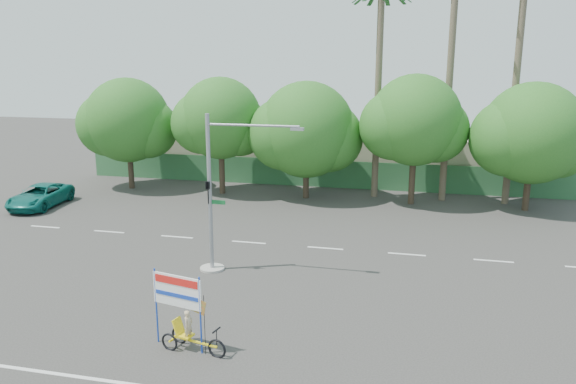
# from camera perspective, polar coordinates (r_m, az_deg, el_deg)

# --- Properties ---
(ground) EXTENTS (120.00, 120.00, 0.00)m
(ground) POSITION_cam_1_polar(r_m,az_deg,el_deg) (21.52, -5.16, -12.15)
(ground) COLOR #33302D
(ground) RESTS_ON ground
(fence) EXTENTS (38.00, 0.08, 2.00)m
(fence) POSITION_cam_1_polar(r_m,az_deg,el_deg) (41.21, 4.16, 1.84)
(fence) COLOR #336B3D
(fence) RESTS_ON ground
(building_left) EXTENTS (12.00, 8.00, 4.00)m
(building_left) POSITION_cam_1_polar(r_m,az_deg,el_deg) (47.82, -6.90, 4.61)
(building_left) COLOR #B5AD90
(building_left) RESTS_ON ground
(building_right) EXTENTS (14.00, 8.00, 3.60)m
(building_right) POSITION_cam_1_polar(r_m,az_deg,el_deg) (45.05, 15.22, 3.44)
(building_right) COLOR #B5AD90
(building_right) RESTS_ON ground
(tree_far_left) EXTENTS (7.14, 6.00, 7.96)m
(tree_far_left) POSITION_cam_1_polar(r_m,az_deg,el_deg) (41.90, -16.03, 6.76)
(tree_far_left) COLOR #473828
(tree_far_left) RESTS_ON ground
(tree_left) EXTENTS (6.66, 5.60, 8.07)m
(tree_left) POSITION_cam_1_polar(r_m,az_deg,el_deg) (38.96, -6.93, 7.15)
(tree_left) COLOR #473828
(tree_left) RESTS_ON ground
(tree_center) EXTENTS (7.62, 6.40, 7.85)m
(tree_center) POSITION_cam_1_polar(r_m,az_deg,el_deg) (37.42, 1.80, 6.07)
(tree_center) COLOR #473828
(tree_center) RESTS_ON ground
(tree_right) EXTENTS (6.90, 5.80, 8.36)m
(tree_right) POSITION_cam_1_polar(r_m,az_deg,el_deg) (36.61, 12.70, 6.80)
(tree_right) COLOR #473828
(tree_right) RESTS_ON ground
(tree_far_right) EXTENTS (7.38, 6.20, 7.94)m
(tree_far_right) POSITION_cam_1_polar(r_m,az_deg,el_deg) (37.29, 23.50, 5.21)
(tree_far_right) COLOR #473828
(tree_far_right) RESTS_ON ground
(palm_tall) EXTENTS (3.73, 3.79, 17.45)m
(palm_tall) POSITION_cam_1_polar(r_m,az_deg,el_deg) (37.94, 16.34, 14.73)
(palm_tall) COLOR #70604C
(palm_tall) RESTS_ON ground
(palm_mid) EXTENTS (3.73, 3.79, 15.45)m
(palm_mid) POSITION_cam_1_polar(r_m,az_deg,el_deg) (38.32, 22.36, 12.67)
(palm_mid) COLOR #70604C
(palm_mid) RESTS_ON ground
(palm_short) EXTENTS (3.73, 3.79, 14.45)m
(palm_short) POSITION_cam_1_polar(r_m,az_deg,el_deg) (37.98, 9.23, 12.67)
(palm_short) COLOR #70604C
(palm_short) RESTS_ON ground
(traffic_signal) EXTENTS (4.72, 1.10, 7.00)m
(traffic_signal) POSITION_cam_1_polar(r_m,az_deg,el_deg) (24.74, -7.27, -1.55)
(traffic_signal) COLOR gray
(traffic_signal) RESTS_ON ground
(trike_billboard) EXTENTS (2.66, 0.94, 2.66)m
(trike_billboard) POSITION_cam_1_polar(r_m,az_deg,el_deg) (18.88, -10.44, -12.56)
(trike_billboard) COLOR black
(trike_billboard) RESTS_ON ground
(pickup_truck) EXTENTS (2.76, 5.24, 1.41)m
(pickup_truck) POSITION_cam_1_polar(r_m,az_deg,el_deg) (39.13, -23.88, -0.37)
(pickup_truck) COLOR #0E665B
(pickup_truck) RESTS_ON ground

